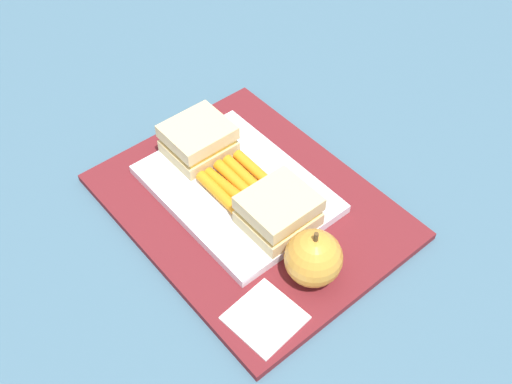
{
  "coord_description": "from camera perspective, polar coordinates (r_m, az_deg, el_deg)",
  "views": [
    {
      "loc": [
        0.38,
        -0.31,
        0.58
      ],
      "look_at": [
        0.01,
        0.0,
        0.04
      ],
      "focal_mm": 42.54,
      "sensor_mm": 36.0,
      "label": 1
    }
  ],
  "objects": [
    {
      "name": "lunchbag_mat",
      "position": [
        0.76,
        -0.61,
        -1.32
      ],
      "size": [
        0.36,
        0.28,
        0.01
      ],
      "primitive_type": "cube",
      "color": "maroon",
      "rests_on": "ground_plane"
    },
    {
      "name": "apple",
      "position": [
        0.66,
        5.42,
        -6.2
      ],
      "size": [
        0.06,
        0.06,
        0.08
      ],
      "color": "gold",
      "rests_on": "lunchbag_mat"
    },
    {
      "name": "food_tray",
      "position": [
        0.76,
        -1.82,
        0.32
      ],
      "size": [
        0.23,
        0.17,
        0.01
      ],
      "primitive_type": "cube",
      "color": "white",
      "rests_on": "lunchbag_mat"
    },
    {
      "name": "carrot_sticks_bundle",
      "position": [
        0.75,
        -1.85,
        0.97
      ],
      "size": [
        0.08,
        0.07,
        0.02
      ],
      "color": "orange",
      "rests_on": "food_tray"
    },
    {
      "name": "ground_plane",
      "position": [
        0.76,
        -0.61,
        -1.56
      ],
      "size": [
        2.4,
        2.4,
        0.0
      ],
      "primitive_type": "plane",
      "color": "#42667A"
    },
    {
      "name": "sandwich_half_right",
      "position": [
        0.7,
        2.13,
        -1.79
      ],
      "size": [
        0.07,
        0.08,
        0.04
      ],
      "color": "#DBC189",
      "rests_on": "food_tray"
    },
    {
      "name": "paper_napkin",
      "position": [
        0.66,
        0.86,
        -11.75
      ],
      "size": [
        0.08,
        0.08,
        0.0
      ],
      "primitive_type": "cube",
      "rotation": [
        0.0,
        0.0,
        0.09
      ],
      "color": "white",
      "rests_on": "lunchbag_mat"
    },
    {
      "name": "sandwich_half_left",
      "position": [
        0.79,
        -5.45,
        4.93
      ],
      "size": [
        0.07,
        0.08,
        0.04
      ],
      "color": "#DBC189",
      "rests_on": "food_tray"
    }
  ]
}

